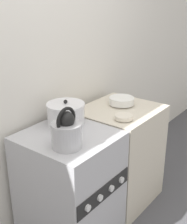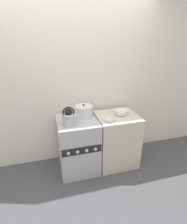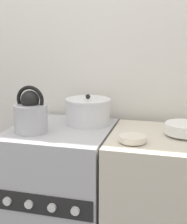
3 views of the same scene
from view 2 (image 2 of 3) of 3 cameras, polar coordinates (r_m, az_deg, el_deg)
The scene contains 8 objects.
ground_plane at distance 2.75m, azimuth -3.49°, elevation -21.35°, with size 12.00×12.00×0.00m, color #4C4C51.
wall_back at distance 2.71m, azimuth -7.17°, elevation 8.52°, with size 7.00×0.06×2.50m.
stove at distance 2.71m, azimuth -5.07°, elevation -10.66°, with size 0.57×0.62×0.84m.
counter at distance 2.85m, azimuth 7.31°, elevation -8.91°, with size 0.62×0.57×0.84m.
kettle at distance 2.35m, azimuth -8.05°, elevation -1.86°, with size 0.22×0.18×0.26m.
cooking_pot at distance 2.61m, azimuth -3.23°, elevation 0.42°, with size 0.27×0.27×0.18m.
enamel_bowl at distance 2.69m, azimuth 8.91°, elevation 0.08°, with size 0.20×0.20×0.07m.
small_ceramic_bowl at distance 2.46m, azimuth 5.26°, elevation -2.48°, with size 0.13×0.13×0.04m.
Camera 2 is at (-0.37, -1.93, 1.92)m, focal length 28.00 mm.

